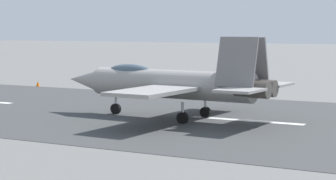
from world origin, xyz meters
TOP-DOWN VIEW (x-y plane):
  - ground_plane at (0.00, 0.00)m, footprint 400.00×400.00m
  - runway_strip at (-0.02, 0.00)m, footprint 240.00×26.00m
  - fighter_jet at (5.80, 1.51)m, footprint 16.50×14.25m
  - marker_cone_mid at (11.15, -13.31)m, footprint 0.44×0.44m
  - marker_cone_far at (29.68, -13.31)m, footprint 0.44×0.44m

SIDE VIEW (x-z plane):
  - ground_plane at x=0.00m, z-range 0.00..0.00m
  - runway_strip at x=-0.02m, z-range 0.00..0.02m
  - marker_cone_mid at x=11.15m, z-range 0.00..0.55m
  - marker_cone_far at x=29.68m, z-range 0.00..0.55m
  - fighter_jet at x=5.80m, z-range -0.38..5.27m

